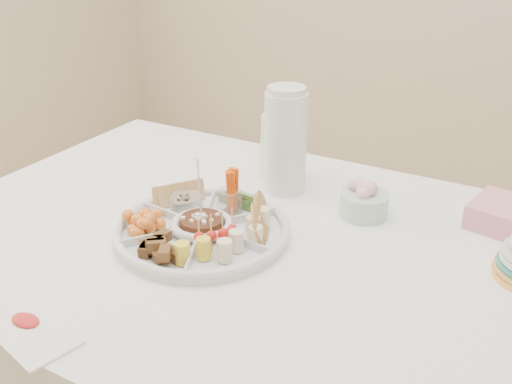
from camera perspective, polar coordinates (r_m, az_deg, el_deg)
The scene contains 14 objects.
dining_table at distance 1.49m, azimuth -0.05°, elevation -17.34°, with size 1.52×1.02×0.76m, color white.
party_tray at distance 1.26m, azimuth -5.41°, elevation -3.54°, with size 0.38×0.38×0.04m, color silver.
bean_dip at distance 1.26m, azimuth -5.43°, elevation -3.24°, with size 0.10×0.10×0.04m, color #3D2411.
tortillas at distance 1.23m, azimuth 0.50°, elevation -2.97°, with size 0.11×0.11×0.06m, color #AA6E37, non-canonical shape.
carrot_cucumber at distance 1.33m, azimuth -1.86°, elevation 0.25°, with size 0.12×0.12×0.11m, color #E64906, non-canonical shape.
pita_raisins at distance 1.36m, azimuth -7.29°, elevation -0.29°, with size 0.11×0.11×0.06m, color tan, non-canonical shape.
cherries at distance 1.28m, azimuth -11.16°, elevation -2.69°, with size 0.12×0.12×0.05m, color orange, non-canonical shape.
granola_chunks at distance 1.17m, azimuth -9.57°, elevation -5.48°, with size 0.10×0.10×0.04m, color brown, non-canonical shape.
banana_tomato at distance 1.14m, azimuth -3.27°, elevation -4.89°, with size 0.10×0.10×0.08m, color #FFEF6B, non-canonical shape.
cup_stack at distance 1.51m, azimuth 1.98°, elevation 5.55°, with size 0.08×0.08×0.23m, color white.
thermos at distance 1.43m, azimuth 2.97°, elevation 5.30°, with size 0.11×0.11×0.28m, color silver.
flower_bowl at distance 1.36m, azimuth 10.78°, elevation -0.68°, with size 0.11×0.11×0.09m, color #A3B7A8.
napkin_stack at distance 1.41m, azimuth 24.18°, elevation -2.29°, with size 0.17×0.15×0.06m, color pink.
placemat at distance 1.11m, azimuth -23.03°, elevation -11.49°, with size 0.30×0.10×0.01m, color white.
Camera 1 is at (0.53, -0.94, 1.40)m, focal length 40.00 mm.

